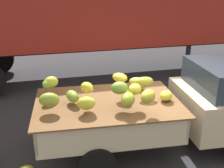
# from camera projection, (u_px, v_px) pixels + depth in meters

# --- Properties ---
(ground) EXTENTS (220.00, 220.00, 0.00)m
(ground) POSITION_uv_depth(u_px,v_px,m) (156.00, 141.00, 5.64)
(ground) COLOR #28282B
(curb_strip) EXTENTS (80.00, 0.80, 0.16)m
(curb_strip) POSITION_uv_depth(u_px,v_px,m) (98.00, 43.00, 14.12)
(curb_strip) COLOR gray
(curb_strip) RESTS_ON ground
(pickup_truck) EXTENTS (4.73, 1.82, 1.70)m
(pickup_truck) POSITION_uv_depth(u_px,v_px,m) (198.00, 104.00, 5.29)
(pickup_truck) COLOR #CCB793
(pickup_truck) RESTS_ON ground
(semi_trailer) EXTENTS (12.12, 3.21, 3.95)m
(semi_trailer) POSITION_uv_depth(u_px,v_px,m) (99.00, 2.00, 8.57)
(semi_trailer) COLOR maroon
(semi_trailer) RESTS_ON ground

